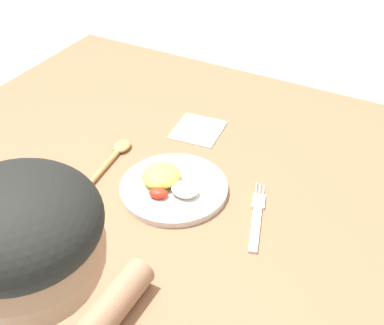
% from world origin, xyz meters
% --- Properties ---
extents(dining_table, '(1.45, 0.95, 0.69)m').
position_xyz_m(dining_table, '(0.00, 0.00, 0.60)').
color(dining_table, '#8B5E40').
rests_on(dining_table, ground_plane).
extents(plate, '(0.22, 0.22, 0.04)m').
position_xyz_m(plate, '(-0.09, -0.08, 0.71)').
color(plate, silver).
rests_on(plate, dining_table).
extents(fork, '(0.08, 0.19, 0.01)m').
position_xyz_m(fork, '(0.10, -0.08, 0.70)').
color(fork, silver).
rests_on(fork, dining_table).
extents(spoon, '(0.05, 0.21, 0.02)m').
position_xyz_m(spoon, '(-0.25, -0.06, 0.70)').
color(spoon, '#AF8549').
rests_on(spoon, dining_table).
extents(napkin, '(0.12, 0.13, 0.00)m').
position_xyz_m(napkin, '(-0.14, 0.14, 0.70)').
color(napkin, white).
rests_on(napkin, dining_table).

